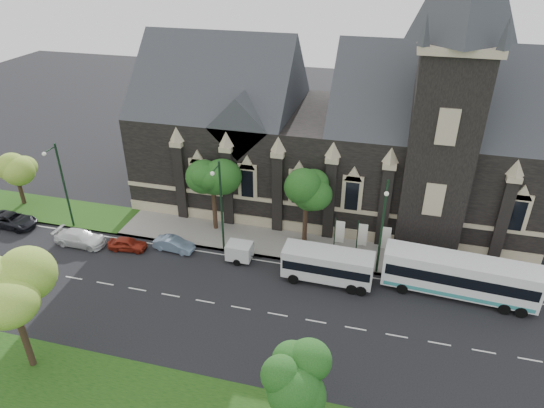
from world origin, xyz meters
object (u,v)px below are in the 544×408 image
(tree_walk_far, at_px, (16,165))
(shuttle_bus, at_px, (328,264))
(street_lamp_far, at_px, (62,182))
(tree_park_east, at_px, (293,373))
(street_lamp_near, at_px, (382,224))
(banner_flag_right, at_px, (384,240))
(tree_park_near, at_px, (14,288))
(banner_flag_left, at_px, (338,234))
(tour_coach, at_px, (459,276))
(box_trailer, at_px, (239,251))
(banner_flag_center, at_px, (361,237))
(car_far_red, at_px, (128,244))
(tree_walk_left, at_px, (215,177))
(car_far_black, at_px, (13,220))
(tree_walk_right, at_px, (309,187))
(sedan, at_px, (174,244))
(car_far_white, at_px, (80,238))
(street_lamp_mid, at_px, (220,203))

(tree_walk_far, bearing_deg, shuttle_bus, -8.41)
(street_lamp_far, bearing_deg, tree_park_east, -32.10)
(street_lamp_near, xyz_separation_m, banner_flag_right, (0.29, 1.91, -2.73))
(tree_park_near, distance_m, banner_flag_left, 25.65)
(tour_coach, xyz_separation_m, box_trailer, (-18.50, 0.09, -0.91))
(shuttle_bus, relative_size, box_trailer, 2.34)
(tree_park_near, xyz_separation_m, banner_flag_center, (20.06, 17.77, -4.03))
(street_lamp_near, xyz_separation_m, car_far_red, (-22.66, -2.02, -4.50))
(tree_walk_far, bearing_deg, banner_flag_center, -1.86)
(tree_walk_left, relative_size, tree_walk_far, 1.22)
(tree_walk_far, bearing_deg, street_lamp_near, -4.66)
(banner_flag_left, xyz_separation_m, car_far_black, (-32.20, -3.11, -1.69))
(tree_walk_right, bearing_deg, box_trailer, -138.78)
(tree_walk_right, bearing_deg, street_lamp_near, -28.06)
(car_far_red, bearing_deg, sedan, -82.77)
(tree_walk_right, xyz_separation_m, car_far_white, (-20.61, -6.01, -5.10))
(tree_walk_right, relative_size, street_lamp_near, 0.87)
(tree_park_east, bearing_deg, box_trailer, 118.10)
(banner_flag_left, distance_m, banner_flag_center, 2.00)
(street_lamp_near, xyz_separation_m, car_far_white, (-27.40, -2.39, -4.40))
(car_far_white, bearing_deg, tour_coach, -87.57)
(tree_park_east, xyz_separation_m, banner_flag_center, (2.11, 18.32, -2.24))
(tree_walk_right, height_order, shuttle_bus, tree_walk_right)
(banner_flag_center, relative_size, car_far_black, 0.80)
(banner_flag_center, bearing_deg, tree_walk_far, 178.14)
(shuttle_bus, distance_m, car_far_black, 31.96)
(car_far_white, height_order, car_far_black, car_far_white)
(banner_flag_right, xyz_separation_m, box_trailer, (-12.34, -2.90, -1.40))
(tree_walk_far, xyz_separation_m, street_lamp_mid, (23.82, -3.08, 0.49))
(car_far_black, bearing_deg, tree_walk_far, 27.42)
(tree_park_east, xyz_separation_m, banner_flag_left, (0.11, 18.32, -2.24))
(tree_park_near, distance_m, banner_flag_center, 27.10)
(tree_park_east, xyz_separation_m, box_trailer, (-8.23, 15.42, -3.64))
(banner_flag_left, relative_size, car_far_black, 0.80)
(tree_walk_left, distance_m, shuttle_bus, 13.66)
(tree_walk_right, relative_size, tour_coach, 0.65)
(tree_walk_right, height_order, banner_flag_center, tree_walk_right)
(car_far_black, bearing_deg, tree_park_east, -111.98)
(shuttle_bus, bearing_deg, car_far_white, -177.65)
(street_lamp_mid, distance_m, shuttle_bus, 10.77)
(tour_coach, distance_m, car_far_white, 33.89)
(shuttle_bus, bearing_deg, box_trailer, 174.68)
(tree_park_east, xyz_separation_m, sedan, (-14.63, 15.40, -3.98))
(sedan, height_order, car_far_white, car_far_white)
(banner_flag_right, bearing_deg, shuttle_bus, -138.11)
(tour_coach, bearing_deg, tree_park_east, -119.96)
(banner_flag_center, bearing_deg, car_far_black, -174.81)
(tree_walk_right, relative_size, shuttle_bus, 1.03)
(street_lamp_near, height_order, banner_flag_right, street_lamp_near)
(tree_walk_left, distance_m, street_lamp_near, 16.22)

